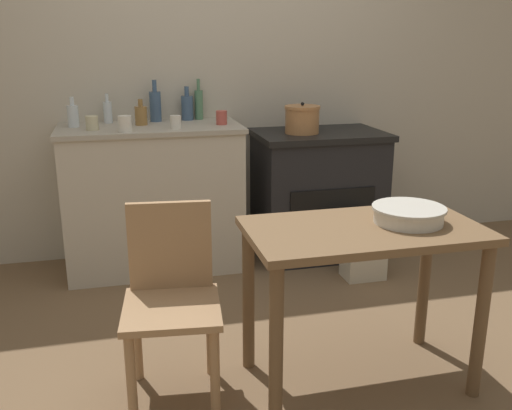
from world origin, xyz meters
TOP-DOWN VIEW (x-y plane):
  - ground_plane at (0.00, 0.00)m, footprint 14.00×14.00m
  - wall_back at (0.00, 1.58)m, footprint 8.00×0.07m
  - counter_cabinet at (-0.50, 1.27)m, footprint 1.16×0.58m
  - stove at (0.64, 1.26)m, footprint 0.88×0.62m
  - work_table at (0.27, -0.32)m, footprint 0.99×0.56m
  - chair at (-0.54, -0.18)m, footprint 0.44×0.44m
  - flour_sack at (0.78, 0.74)m, footprint 0.26×0.18m
  - stock_pot at (0.51, 1.22)m, footprint 0.24×0.24m
  - mixing_bowl_large at (0.48, -0.31)m, footprint 0.31×0.31m
  - bottle_far_left at (-0.23, 1.48)m, footprint 0.08×0.08m
  - bottle_left at (-0.76, 1.47)m, footprint 0.06×0.06m
  - bottle_mid_left at (-0.15, 1.50)m, footprint 0.06×0.06m
  - bottle_center_left at (-0.55, 1.32)m, footprint 0.08×0.08m
  - bottle_center at (-0.44, 1.46)m, footprint 0.08×0.08m
  - bottle_center_right at (-0.97, 1.34)m, footprint 0.07×0.07m
  - cup_mid_right at (-0.35, 1.12)m, footprint 0.07×0.07m
  - cup_right at (-0.04, 1.22)m, footprint 0.07×0.07m
  - cup_far_right at (-0.85, 1.18)m, footprint 0.08×0.08m
  - cup_end_right at (-0.66, 1.07)m, footprint 0.08×0.08m

SIDE VIEW (x-z plane):
  - ground_plane at x=0.00m, z-range 0.00..0.00m
  - flour_sack at x=0.78m, z-range 0.00..0.38m
  - stove at x=0.64m, z-range 0.00..0.88m
  - chair at x=-0.54m, z-range 0.03..0.86m
  - counter_cabinet at x=-0.50m, z-range 0.00..0.96m
  - work_table at x=0.27m, z-range 0.24..0.97m
  - mixing_bowl_large at x=0.48m, z-range 0.74..0.81m
  - stock_pot at x=0.51m, z-range 0.87..1.08m
  - cup_mid_right at x=-0.35m, z-range 0.96..1.04m
  - cup_far_right at x=-0.85m, z-range 0.96..1.04m
  - cup_right at x=-0.04m, z-range 0.96..1.05m
  - cup_end_right at x=-0.66m, z-range 0.96..1.05m
  - bottle_center_left at x=-0.55m, z-range 0.94..1.10m
  - bottle_center_right at x=-0.97m, z-range 0.94..1.12m
  - bottle_left at x=-0.76m, z-range 0.94..1.13m
  - bottle_far_left at x=-0.23m, z-range 0.93..1.16m
  - bottle_mid_left at x=-0.15m, z-range 0.93..1.20m
  - bottle_center at x=-0.44m, z-range 0.93..1.20m
  - wall_back at x=0.00m, z-range 0.00..2.55m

